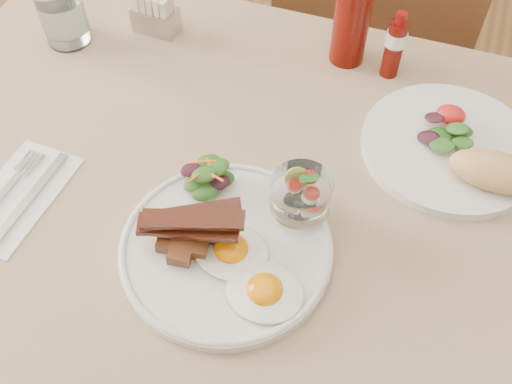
{
  "coord_description": "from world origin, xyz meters",
  "views": [
    {
      "loc": [
        0.11,
        -0.46,
        1.4
      ],
      "look_at": [
        -0.04,
        -0.04,
        0.82
      ],
      "focal_mm": 40.0,
      "sensor_mm": 36.0,
      "label": 1
    }
  ],
  "objects_px": {
    "table": "(287,241)",
    "sugar_caddy": "(155,15)",
    "chair_far": "(370,52)",
    "water_glass": "(62,11)",
    "fruit_cup": "(301,194)",
    "ketchup_bottle": "(352,17)",
    "second_plate": "(460,151)",
    "main_plate": "(226,249)",
    "hot_sauce_bottle": "(395,46)"
  },
  "relations": [
    {
      "from": "ketchup_bottle",
      "to": "main_plate",
      "type": "bearing_deg",
      "value": -96.54
    },
    {
      "from": "table",
      "to": "chair_far",
      "type": "distance_m",
      "value": 0.68
    },
    {
      "from": "main_plate",
      "to": "hot_sauce_bottle",
      "type": "relative_size",
      "value": 2.34
    },
    {
      "from": "fruit_cup",
      "to": "water_glass",
      "type": "height_order",
      "value": "water_glass"
    },
    {
      "from": "fruit_cup",
      "to": "sugar_caddy",
      "type": "height_order",
      "value": "fruit_cup"
    },
    {
      "from": "fruit_cup",
      "to": "water_glass",
      "type": "relative_size",
      "value": 0.61
    },
    {
      "from": "ketchup_bottle",
      "to": "chair_far",
      "type": "bearing_deg",
      "value": 88.78
    },
    {
      "from": "hot_sauce_bottle",
      "to": "sugar_caddy",
      "type": "xyz_separation_m",
      "value": [
        -0.42,
        -0.03,
        -0.03
      ]
    },
    {
      "from": "second_plate",
      "to": "ketchup_bottle",
      "type": "distance_m",
      "value": 0.28
    },
    {
      "from": "second_plate",
      "to": "water_glass",
      "type": "relative_size",
      "value": 1.96
    },
    {
      "from": "sugar_caddy",
      "to": "second_plate",
      "type": "bearing_deg",
      "value": -11.76
    },
    {
      "from": "fruit_cup",
      "to": "sugar_caddy",
      "type": "distance_m",
      "value": 0.49
    },
    {
      "from": "table",
      "to": "ketchup_bottle",
      "type": "height_order",
      "value": "ketchup_bottle"
    },
    {
      "from": "main_plate",
      "to": "water_glass",
      "type": "bearing_deg",
      "value": 143.29
    },
    {
      "from": "table",
      "to": "hot_sauce_bottle",
      "type": "relative_size",
      "value": 11.09
    },
    {
      "from": "chair_far",
      "to": "second_plate",
      "type": "height_order",
      "value": "chair_far"
    },
    {
      "from": "table",
      "to": "water_glass",
      "type": "bearing_deg",
      "value": 155.48
    },
    {
      "from": "hot_sauce_bottle",
      "to": "ketchup_bottle",
      "type": "bearing_deg",
      "value": 169.65
    },
    {
      "from": "chair_far",
      "to": "hot_sauce_bottle",
      "type": "xyz_separation_m",
      "value": [
        0.07,
        -0.34,
        0.29
      ]
    },
    {
      "from": "chair_far",
      "to": "second_plate",
      "type": "relative_size",
      "value": 3.51
    },
    {
      "from": "chair_far",
      "to": "table",
      "type": "bearing_deg",
      "value": -90.0
    },
    {
      "from": "sugar_caddy",
      "to": "water_glass",
      "type": "bearing_deg",
      "value": -149.53
    },
    {
      "from": "ketchup_bottle",
      "to": "hot_sauce_bottle",
      "type": "xyz_separation_m",
      "value": [
        0.08,
        -0.01,
        -0.03
      ]
    },
    {
      "from": "hot_sauce_bottle",
      "to": "water_glass",
      "type": "xyz_separation_m",
      "value": [
        -0.56,
        -0.1,
        0.0
      ]
    },
    {
      "from": "table",
      "to": "sugar_caddy",
      "type": "bearing_deg",
      "value": 139.54
    },
    {
      "from": "chair_far",
      "to": "main_plate",
      "type": "bearing_deg",
      "value": -94.29
    },
    {
      "from": "hot_sauce_bottle",
      "to": "second_plate",
      "type": "bearing_deg",
      "value": -48.69
    },
    {
      "from": "main_plate",
      "to": "ketchup_bottle",
      "type": "height_order",
      "value": "ketchup_bottle"
    },
    {
      "from": "water_glass",
      "to": "sugar_caddy",
      "type": "bearing_deg",
      "value": 29.25
    },
    {
      "from": "ketchup_bottle",
      "to": "sugar_caddy",
      "type": "xyz_separation_m",
      "value": [
        -0.34,
        -0.04,
        -0.05
      ]
    },
    {
      "from": "sugar_caddy",
      "to": "water_glass",
      "type": "distance_m",
      "value": 0.16
    },
    {
      "from": "chair_far",
      "to": "sugar_caddy",
      "type": "distance_m",
      "value": 0.57
    },
    {
      "from": "fruit_cup",
      "to": "second_plate",
      "type": "distance_m",
      "value": 0.27
    },
    {
      "from": "table",
      "to": "hot_sauce_bottle",
      "type": "height_order",
      "value": "hot_sauce_bottle"
    },
    {
      "from": "table",
      "to": "fruit_cup",
      "type": "xyz_separation_m",
      "value": [
        0.02,
        -0.02,
        0.15
      ]
    },
    {
      "from": "second_plate",
      "to": "water_glass",
      "type": "height_order",
      "value": "water_glass"
    },
    {
      "from": "ketchup_bottle",
      "to": "second_plate",
      "type": "bearing_deg",
      "value": -38.37
    },
    {
      "from": "sugar_caddy",
      "to": "chair_far",
      "type": "bearing_deg",
      "value": 47.29
    },
    {
      "from": "chair_far",
      "to": "ketchup_bottle",
      "type": "xyz_separation_m",
      "value": [
        -0.01,
        -0.32,
        0.31
      ]
    },
    {
      "from": "sugar_caddy",
      "to": "ketchup_bottle",
      "type": "bearing_deg",
      "value": 8.02
    },
    {
      "from": "table",
      "to": "second_plate",
      "type": "relative_size",
      "value": 5.02
    },
    {
      "from": "chair_far",
      "to": "water_glass",
      "type": "height_order",
      "value": "chair_far"
    },
    {
      "from": "fruit_cup",
      "to": "sugar_caddy",
      "type": "relative_size",
      "value": 1.02
    },
    {
      "from": "chair_far",
      "to": "second_plate",
      "type": "bearing_deg",
      "value": -67.16
    },
    {
      "from": "second_plate",
      "to": "water_glass",
      "type": "bearing_deg",
      "value": 175.71
    },
    {
      "from": "table",
      "to": "sugar_caddy",
      "type": "xyz_separation_m",
      "value": [
        -0.35,
        0.3,
        0.12
      ]
    },
    {
      "from": "fruit_cup",
      "to": "ketchup_bottle",
      "type": "distance_m",
      "value": 0.36
    },
    {
      "from": "chair_far",
      "to": "hot_sauce_bottle",
      "type": "distance_m",
      "value": 0.45
    },
    {
      "from": "second_plate",
      "to": "sugar_caddy",
      "type": "relative_size",
      "value": 3.29
    },
    {
      "from": "table",
      "to": "ketchup_bottle",
      "type": "distance_m",
      "value": 0.38
    }
  ]
}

